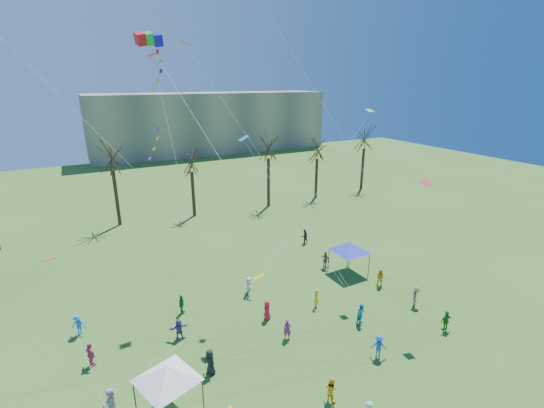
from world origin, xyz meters
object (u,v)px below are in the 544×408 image
distant_building (211,123)px  canopy_tent_blue (350,247)px  big_box_kite (160,108)px  canopy_tent_white (167,373)px

distant_building → canopy_tent_blue: distant_building is taller
distant_building → big_box_kite: big_box_kite is taller
big_box_kite → canopy_tent_blue: big_box_kite is taller
big_box_kite → canopy_tent_white: bearing=-110.5°
canopy_tent_white → canopy_tent_blue: (19.54, 8.44, 0.05)m
distant_building → canopy_tent_blue: (-10.50, -69.92, -4.80)m
canopy_tent_white → canopy_tent_blue: size_ratio=0.93×
big_box_kite → canopy_tent_white: 15.05m
canopy_tent_blue → big_box_kite: bearing=-170.4°
distant_building → canopy_tent_white: bearing=-111.0°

